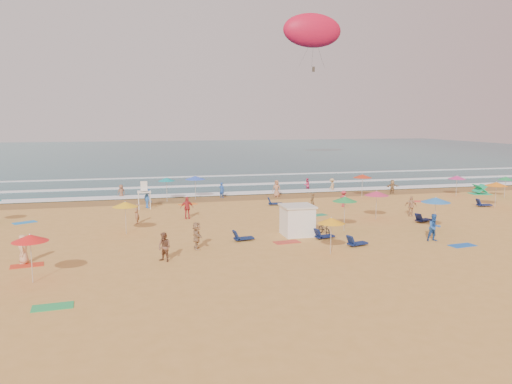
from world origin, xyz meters
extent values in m
plane|color=gold|center=(0.00, 0.00, 0.00)|extent=(220.00, 220.00, 0.00)
cube|color=#0C4756|center=(0.00, 84.00, 0.00)|extent=(220.00, 140.00, 0.18)
plane|color=olive|center=(0.00, 12.50, 0.01)|extent=(220.00, 220.00, 0.00)
cube|color=white|center=(0.00, 15.00, 0.10)|extent=(200.00, 2.20, 0.05)
cube|color=white|center=(0.00, 22.00, 0.10)|extent=(200.00, 1.60, 0.05)
cube|color=white|center=(0.00, 32.00, 0.10)|extent=(200.00, 1.20, 0.05)
cube|color=white|center=(-0.11, -4.98, 1.00)|extent=(2.00, 2.00, 2.00)
cube|color=silver|center=(-0.11, -4.98, 2.06)|extent=(2.20, 2.20, 0.12)
imported|color=black|center=(1.79, -5.28, 0.42)|extent=(0.73, 1.65, 0.84)
cone|color=#219248|center=(26.10, 6.00, 2.02)|extent=(1.54, 1.54, 0.35)
cone|color=red|center=(-16.07, -11.63, 2.27)|extent=(1.73, 1.73, 0.35)
cone|color=#D83080|center=(22.02, 8.29, 1.97)|extent=(1.84, 1.84, 0.35)
cone|color=blue|center=(-5.08, 12.50, 2.21)|extent=(2.01, 2.01, 0.35)
cone|color=orange|center=(21.11, 1.29, 2.16)|extent=(1.96, 1.96, 0.35)
cone|color=teal|center=(-7.97, 11.74, 2.21)|extent=(1.64, 1.64, 0.35)
cone|color=#D62F59|center=(7.87, -1.15, 2.12)|extent=(1.95, 1.95, 0.35)
cone|color=red|center=(11.83, 9.61, 2.23)|extent=(1.91, 1.91, 0.35)
cone|color=#2C76C8|center=(9.83, -6.28, 2.31)|extent=(2.04, 2.04, 0.35)
cone|color=green|center=(3.65, -4.45, 2.32)|extent=(1.76, 1.76, 0.35)
cone|color=yellow|center=(-11.71, -1.78, 2.13)|extent=(1.76, 1.76, 0.35)
cone|color=#FFA715|center=(0.25, -10.18, 2.05)|extent=(1.62, 1.62, 0.35)
cube|color=#0E1946|center=(1.36, -6.46, 0.17)|extent=(1.38, 0.79, 0.34)
cube|color=#0F1E4B|center=(-4.08, -5.69, 0.17)|extent=(1.37, 0.73, 0.34)
cube|color=#0F1E4F|center=(2.66, -8.80, 0.17)|extent=(1.40, 0.87, 0.34)
cube|color=#0E1748|center=(10.97, -3.09, 0.17)|extent=(1.41, 0.93, 0.34)
cube|color=#0F1C4F|center=(20.38, 1.80, 0.17)|extent=(1.37, 0.76, 0.34)
cube|color=#0F1F4B|center=(1.81, 7.17, 0.17)|extent=(1.37, 0.75, 0.34)
cube|color=red|center=(-16.95, -8.43, 0.01)|extent=(1.81, 1.11, 0.03)
cube|color=#2281D7|center=(-19.47, 4.12, 0.01)|extent=(1.90, 1.57, 0.03)
cube|color=green|center=(-14.63, -15.32, 0.01)|extent=(1.76, 0.99, 0.03)
cube|color=orange|center=(-6.14, 9.61, 0.01)|extent=(1.89, 1.40, 0.03)
cube|color=#C43E2E|center=(-1.43, -6.80, 0.01)|extent=(1.80, 1.08, 0.03)
cube|color=#E5451C|center=(1.49, 1.26, 0.01)|extent=(1.73, 0.93, 0.03)
cube|color=blue|center=(9.21, -10.32, 0.01)|extent=(1.79, 1.06, 0.03)
cube|color=#22895B|center=(3.81, 1.52, 0.01)|extent=(1.86, 1.25, 0.03)
cube|color=#EC4537|center=(16.18, 5.87, 0.01)|extent=(1.82, 1.14, 0.03)
imported|color=red|center=(-6.95, 2.76, 0.90)|extent=(1.07, 0.47, 1.80)
imported|color=tan|center=(11.32, -0.62, 0.83)|extent=(1.05, 0.73, 1.66)
imported|color=#A26F4B|center=(-10.93, 1.68, 0.76)|extent=(0.44, 0.60, 1.53)
imported|color=#B87A55|center=(3.33, 12.06, 0.88)|extent=(1.03, 0.96, 1.77)
imported|color=#224AA2|center=(-2.31, 12.83, 0.81)|extent=(0.69, 0.69, 1.62)
imported|color=brown|center=(-12.38, 15.73, 0.54)|extent=(0.89, 0.72, 1.58)
imported|color=tan|center=(10.52, 14.54, 0.61)|extent=(1.23, 1.24, 1.72)
imported|color=#9E7749|center=(16.18, 11.21, 0.76)|extent=(1.46, 0.60, 1.53)
imported|color=blue|center=(-9.90, 8.53, 0.87)|extent=(1.11, 1.30, 1.75)
imported|color=#C8323F|center=(7.72, 4.94, 0.75)|extent=(0.95, 1.12, 1.50)
imported|color=#DFA975|center=(-17.17, -7.95, 0.82)|extent=(0.53, 0.81, 1.64)
imported|color=brown|center=(-9.51, -9.42, 0.84)|extent=(1.03, 1.02, 1.67)
imported|color=blue|center=(8.13, -8.79, 0.91)|extent=(0.95, 0.78, 1.82)
imported|color=tan|center=(-7.39, -7.10, 0.85)|extent=(0.52, 1.59, 1.71)
imported|color=brown|center=(4.24, 3.80, 0.79)|extent=(0.55, 0.67, 1.58)
imported|color=#E23863|center=(8.28, 16.58, 0.54)|extent=(0.85, 0.71, 1.58)
ellipsoid|color=red|center=(21.45, 51.65, 24.10)|extent=(11.11, 3.89, 6.11)
cube|color=#3F3326|center=(21.45, 50.65, 17.10)|extent=(0.40, 0.30, 0.90)
camera|label=1|loc=(-11.04, -37.30, 7.97)|focal=35.00mm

